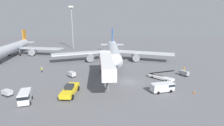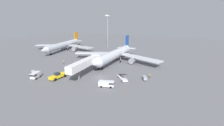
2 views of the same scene
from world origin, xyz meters
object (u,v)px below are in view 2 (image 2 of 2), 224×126
(service_van_outer_right, at_px, (107,84))
(baggage_cart_rear_right, at_px, (145,78))
(baggage_cart_mid_center, at_px, (33,72))
(jet_bridge, at_px, (87,63))
(airplane_background, at_px, (64,45))
(airplane_at_gate, at_px, (116,54))
(apron_light_mast, at_px, (108,25))
(safety_cone_alpha, at_px, (124,91))
(ground_crew_worker_foreground, at_px, (150,76))
(ground_crew_worker_midground, at_px, (63,62))
(baggage_cart_far_center, at_px, (74,67))
(pushback_tug, at_px, (58,76))
(service_van_near_left, at_px, (35,75))
(belt_loader_truck, at_px, (122,78))

(service_van_outer_right, xyz_separation_m, baggage_cart_rear_right, (10.00, 11.83, -0.35))
(baggage_cart_mid_center, xyz_separation_m, baggage_cart_rear_right, (44.54, 13.63, 0.10))
(jet_bridge, relative_size, airplane_background, 0.48)
(airplane_at_gate, relative_size, airplane_background, 1.05)
(baggage_cart_mid_center, bearing_deg, apron_light_mast, 89.98)
(baggage_cart_mid_center, xyz_separation_m, safety_cone_alpha, (41.33, 0.73, -0.41))
(ground_crew_worker_foreground, relative_size, apron_light_mast, 0.08)
(service_van_outer_right, xyz_separation_m, ground_crew_worker_midground, (-33.90, 15.90, -0.22))
(airplane_background, bearing_deg, service_van_outer_right, -36.79)
(airplane_at_gate, height_order, baggage_cart_rear_right, airplane_at_gate)
(baggage_cart_mid_center, bearing_deg, ground_crew_worker_midground, 87.96)
(apron_light_mast, bearing_deg, baggage_cart_far_center, -78.63)
(pushback_tug, relative_size, baggage_cart_rear_right, 2.56)
(pushback_tug, bearing_deg, airplane_background, 129.38)
(ground_crew_worker_foreground, bearing_deg, service_van_near_left, -153.61)
(pushback_tug, distance_m, baggage_cart_mid_center, 13.55)
(baggage_cart_far_center, distance_m, ground_crew_worker_midground, 11.60)
(baggage_cart_far_center, xyz_separation_m, apron_light_mast, (-11.19, 55.63, 16.48))
(pushback_tug, bearing_deg, ground_crew_worker_foreground, 26.75)
(baggage_cart_mid_center, relative_size, ground_crew_worker_foreground, 1.37)
(pushback_tug, height_order, safety_cone_alpha, pushback_tug)
(service_van_near_left, distance_m, baggage_cart_far_center, 17.27)
(pushback_tug, distance_m, baggage_cart_rear_right, 33.71)
(baggage_cart_mid_center, distance_m, ground_crew_worker_foreground, 48.75)
(airplane_at_gate, distance_m, airplane_background, 48.14)
(service_van_outer_right, bearing_deg, safety_cone_alpha, -9.02)
(jet_bridge, xyz_separation_m, airplane_background, (-44.15, 35.47, -1.16))
(service_van_outer_right, bearing_deg, baggage_cart_far_center, 154.47)
(service_van_near_left, height_order, baggage_cart_mid_center, service_van_near_left)
(jet_bridge, xyz_separation_m, service_van_outer_right, (13.21, -7.43, -3.95))
(service_van_near_left, height_order, baggage_cart_rear_right, service_van_near_left)
(jet_bridge, bearing_deg, safety_cone_alpha, -23.05)
(jet_bridge, height_order, ground_crew_worker_foreground, jet_bridge)
(baggage_cart_far_center, distance_m, baggage_cart_rear_right, 33.34)
(airplane_at_gate, relative_size, belt_loader_truck, 7.48)
(airplane_at_gate, xyz_separation_m, ground_crew_worker_foreground, (22.13, -15.65, -3.22))
(pushback_tug, bearing_deg, baggage_cart_mid_center, -178.30)
(ground_crew_worker_foreground, xyz_separation_m, ground_crew_worker_midground, (-45.18, 1.05, -0.03))
(airplane_at_gate, xyz_separation_m, belt_loader_truck, (12.98, -21.85, -3.43))
(baggage_cart_rear_right, relative_size, airplane_background, 0.06)
(service_van_near_left, distance_m, ground_crew_worker_midground, 21.61)
(ground_crew_worker_midground, bearing_deg, pushback_tug, -53.29)
(airplane_at_gate, xyz_separation_m, ground_crew_worker_midground, (-23.05, -14.60, -3.25))
(service_van_outer_right, height_order, airplane_background, airplane_background)
(belt_loader_truck, relative_size, baggage_cart_far_center, 2.58)
(airplane_at_gate, height_order, ground_crew_worker_midground, airplane_at_gate)
(belt_loader_truck, distance_m, safety_cone_alpha, 10.80)
(ground_crew_worker_midground, height_order, airplane_background, airplane_background)
(belt_loader_truck, bearing_deg, pushback_tug, -156.49)
(service_van_near_left, bearing_deg, airplane_background, 120.52)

